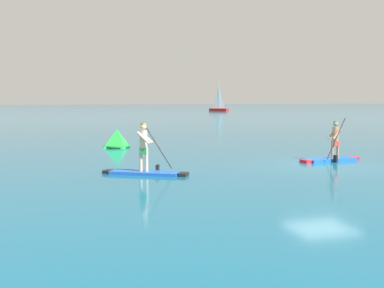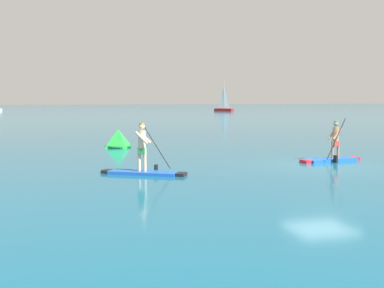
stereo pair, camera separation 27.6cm
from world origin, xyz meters
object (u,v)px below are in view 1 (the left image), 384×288
paddleboarder_mid_center (332,153)px  sailboat_right_horizon (219,107)px  race_marker_buoy (117,139)px  paddleboarder_near_left (145,164)px

paddleboarder_mid_center → sailboat_right_horizon: bearing=-114.9°
race_marker_buoy → paddleboarder_mid_center: bearing=-46.8°
paddleboarder_mid_center → race_marker_buoy: paddleboarder_mid_center is taller
paddleboarder_near_left → paddleboarder_mid_center: bearing=39.7°
paddleboarder_mid_center → paddleboarder_near_left: bearing=0.8°
paddleboarder_mid_center → sailboat_right_horizon: size_ratio=0.46×
sailboat_right_horizon → paddleboarder_mid_center: bearing=123.6°
paddleboarder_mid_center → race_marker_buoy: size_ratio=1.87×
paddleboarder_mid_center → race_marker_buoy: (-7.86, 8.37, 0.08)m
sailboat_right_horizon → race_marker_buoy: bearing=116.4°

